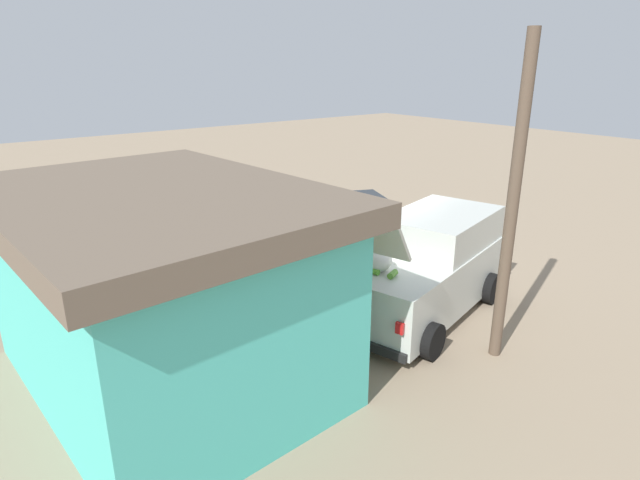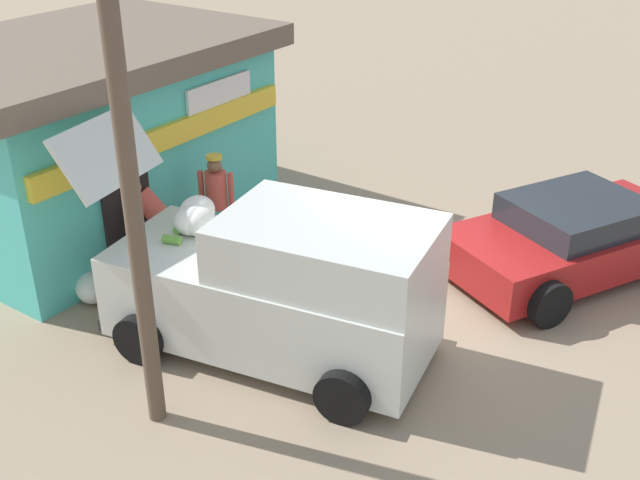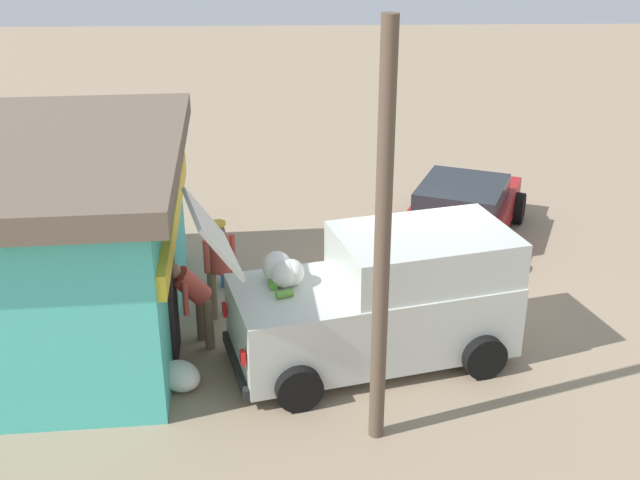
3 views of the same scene
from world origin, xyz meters
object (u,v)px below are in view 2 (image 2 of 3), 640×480
at_px(vendor_standing, 217,199).
at_px(customer_bending, 155,219).
at_px(paint_bucket, 269,222).
at_px(storefront_bar, 89,132).
at_px(parked_sedan, 573,237).
at_px(unloaded_banana_pile, 93,287).
at_px(delivery_van, 282,285).

xyz_separation_m(vendor_standing, customer_bending, (-0.97, 0.34, -0.08)).
relative_size(vendor_standing, paint_bucket, 4.76).
xyz_separation_m(storefront_bar, parked_sedan, (3.47, -7.19, -1.04)).
bearing_deg(vendor_standing, parked_sedan, -56.59).
xyz_separation_m(parked_sedan, unloaded_banana_pile, (-5.18, 5.07, -0.39)).
bearing_deg(vendor_standing, paint_bucket, -2.26).
bearing_deg(paint_bucket, vendor_standing, 177.74).
relative_size(unloaded_banana_pile, paint_bucket, 2.26).
distance_m(vendor_standing, unloaded_banana_pile, 2.32).
distance_m(storefront_bar, customer_bending, 2.41).
bearing_deg(storefront_bar, parked_sedan, -64.27).
xyz_separation_m(parked_sedan, paint_bucket, (-1.92, 4.57, -0.41)).
distance_m(delivery_van, paint_bucket, 3.61).
bearing_deg(vendor_standing, unloaded_banana_pile, 168.06).
bearing_deg(customer_bending, parked_sedan, -51.00).
xyz_separation_m(delivery_van, parked_sedan, (4.39, -2.07, -0.40)).
relative_size(customer_bending, paint_bucket, 4.18).
relative_size(storefront_bar, parked_sedan, 1.41).
distance_m(parked_sedan, unloaded_banana_pile, 7.26).
bearing_deg(parked_sedan, unloaded_banana_pile, 135.61).
relative_size(storefront_bar, unloaded_banana_pile, 7.62).
relative_size(delivery_van, vendor_standing, 2.90).
distance_m(vendor_standing, paint_bucket, 1.39).
xyz_separation_m(delivery_van, paint_bucket, (2.48, 2.50, -0.81)).
bearing_deg(delivery_van, customer_bending, 82.61).
relative_size(storefront_bar, delivery_van, 1.25).
xyz_separation_m(vendor_standing, paint_bucket, (1.13, -0.04, -0.81)).
height_order(delivery_van, paint_bucket, delivery_van).
xyz_separation_m(storefront_bar, delivery_van, (-0.93, -5.12, -0.64)).
xyz_separation_m(vendor_standing, unloaded_banana_pile, (-2.13, 0.45, -0.79)).
bearing_deg(unloaded_banana_pile, delivery_van, -75.33).
relative_size(delivery_van, unloaded_banana_pile, 6.10).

